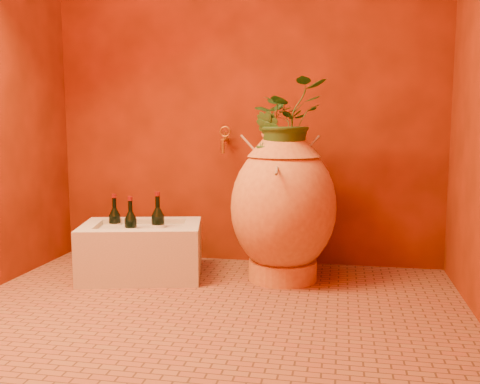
% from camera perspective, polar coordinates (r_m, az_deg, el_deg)
% --- Properties ---
extents(floor, '(2.50, 2.50, 0.00)m').
position_cam_1_polar(floor, '(2.64, -3.45, -12.69)').
color(floor, brown).
rests_on(floor, ground).
extents(wall_back, '(2.50, 0.02, 2.50)m').
position_cam_1_polar(wall_back, '(3.47, 0.58, 13.13)').
color(wall_back, '#501904').
rests_on(wall_back, ground).
extents(amphora, '(0.77, 0.77, 0.86)m').
position_cam_1_polar(amphora, '(3.07, 4.63, -1.54)').
color(amphora, '#D48C3B').
rests_on(amphora, floor).
extents(stone_basin, '(0.77, 0.61, 0.32)m').
position_cam_1_polar(stone_basin, '(3.22, -10.45, -6.24)').
color(stone_basin, beige).
rests_on(stone_basin, floor).
extents(wine_bottle_a, '(0.07, 0.07, 0.30)m').
position_cam_1_polar(wine_bottle_a, '(3.35, -13.20, -3.49)').
color(wine_bottle_a, black).
rests_on(wine_bottle_a, stone_basin).
extents(wine_bottle_b, '(0.08, 0.08, 0.32)m').
position_cam_1_polar(wine_bottle_b, '(3.21, -8.73, -3.69)').
color(wine_bottle_b, black).
rests_on(wine_bottle_b, stone_basin).
extents(wine_bottle_c, '(0.07, 0.07, 0.30)m').
position_cam_1_polar(wine_bottle_c, '(3.19, -11.56, -3.96)').
color(wine_bottle_c, black).
rests_on(wine_bottle_c, stone_basin).
extents(wall_tap, '(0.07, 0.15, 0.17)m').
position_cam_1_polar(wall_tap, '(3.39, -1.65, 5.74)').
color(wall_tap, '#AE8128').
rests_on(wall_tap, wall_back).
extents(plant_main, '(0.55, 0.55, 0.46)m').
position_cam_1_polar(plant_main, '(3.04, 4.95, 7.65)').
color(plant_main, '#264D1B').
rests_on(plant_main, amphora).
extents(plant_side, '(0.22, 0.23, 0.34)m').
position_cam_1_polar(plant_side, '(2.97, 3.26, 5.36)').
color(plant_side, '#264D1B').
rests_on(plant_side, amphora).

